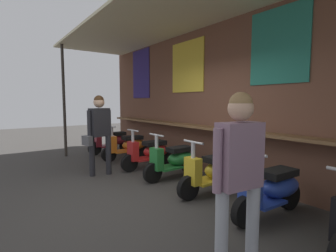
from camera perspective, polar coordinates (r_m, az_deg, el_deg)
name	(u,v)px	position (r m, az deg, el deg)	size (l,w,h in m)	color
ground_plane	(146,197)	(4.45, -4.93, -15.67)	(28.00, 28.00, 0.00)	#383533
market_stall_facade	(224,88)	(5.33, 12.48, 8.30)	(10.00, 2.49, 3.34)	brown
scooter_maroon	(113,141)	(8.14, -12.23, -3.25)	(0.46, 1.40, 0.97)	maroon
scooter_orange	(129,145)	(7.18, -8.81, -4.34)	(0.46, 1.40, 0.97)	orange
scooter_red	(150,152)	(6.20, -3.95, -5.85)	(0.46, 1.40, 0.97)	red
scooter_green	(175,160)	(5.40, 1.68, -7.55)	(0.46, 1.40, 0.97)	#237533
scooter_yellow	(214,171)	(4.59, 10.25, -9.96)	(0.46, 1.40, 0.97)	gold
scooter_blue	(273,189)	(3.93, 22.44, -12.94)	(0.47, 1.40, 0.97)	#233D9E
shopper_with_handbag	(99,127)	(5.67, -15.21, -0.13)	(0.38, 0.68, 1.74)	#232328
shopper_browsing	(239,164)	(2.39, 15.65, -8.28)	(0.25, 0.57, 1.69)	#999EA8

